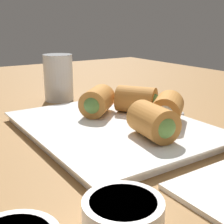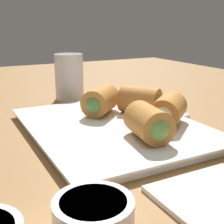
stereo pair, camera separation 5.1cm
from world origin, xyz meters
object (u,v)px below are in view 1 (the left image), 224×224
serving_plate (112,128)px  spoon (170,109)px  dipping_bowl_near (123,214)px  drinking_glass (60,77)px

serving_plate → spoon: bearing=-77.6°
serving_plate → dipping_bowl_near: bearing=148.6°
dipping_bowl_near → spoon: dipping_bowl_near is taller
dipping_bowl_near → drinking_glass: drinking_glass is taller
drinking_glass → spoon: bearing=-146.5°
dipping_bowl_near → spoon: bearing=-49.7°
serving_plate → drinking_glass: bearing=-5.3°
dipping_bowl_near → drinking_glass: bearing=-18.3°
drinking_glass → serving_plate: bearing=174.7°
drinking_glass → dipping_bowl_near: bearing=161.7°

